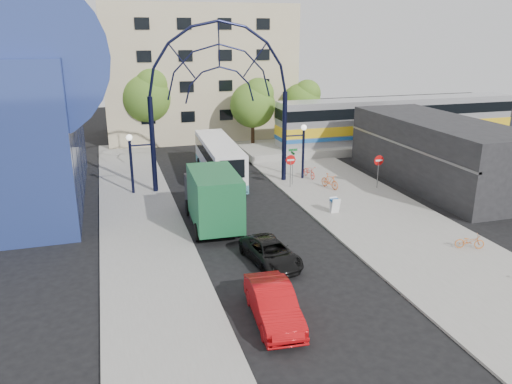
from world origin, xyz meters
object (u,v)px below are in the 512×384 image
object	(u,v)px
tree_north_a	(254,102)
bike_near_b	(330,181)
street_name_sign	(293,159)
red_sedan	(273,304)
tree_north_b	(147,94)
stop_sign	(291,163)
city_bus	(219,159)
sandwich_board	(335,203)
black_suv	(271,253)
do_not_enter_sign	(379,164)
green_truck	(212,197)
tree_north_c	(303,101)
bike_far_a	(470,241)
train_car	(398,119)
gateway_arch	(220,72)
bike_near_a	(309,172)

from	to	relation	value
tree_north_a	bike_near_b	distance (m)	15.61
street_name_sign	red_sedan	world-z (taller)	street_name_sign
tree_north_b	stop_sign	bearing A→B (deg)	-64.17
tree_north_b	city_bus	xyz separation A→B (m)	(4.24, -13.45, -3.71)
street_name_sign	bike_near_b	distance (m)	3.24
bike_near_b	city_bus	bearing A→B (deg)	124.46
sandwich_board	black_suv	distance (m)	8.41
do_not_enter_sign	sandwich_board	world-z (taller)	do_not_enter_sign
sandwich_board	bike_near_b	xyz separation A→B (m)	(1.93, 4.92, -0.08)
sandwich_board	red_sedan	world-z (taller)	red_sedan
green_truck	bike_near_b	xyz separation A→B (m)	(9.86, 4.42, -1.12)
tree_north_c	bike_far_a	xyz separation A→B (m)	(-1.97, -29.17, -3.75)
tree_north_c	black_suv	xyz separation A→B (m)	(-12.75, -27.60, -3.68)
black_suv	bike_near_b	distance (m)	13.35
black_suv	bike_near_b	xyz separation A→B (m)	(8.16, 10.56, 0.07)
train_car	red_sedan	xyz separation A→B (m)	(-22.19, -26.69, -2.14)
gateway_arch	tree_north_c	world-z (taller)	gateway_arch
stop_sign	black_suv	bearing A→B (deg)	-114.96
street_name_sign	green_truck	bearing A→B (deg)	-140.86
sandwich_board	bike_far_a	bearing A→B (deg)	-57.74
do_not_enter_sign	bike_near_b	world-z (taller)	do_not_enter_sign
street_name_sign	train_car	size ratio (longest dim) A/B	0.11
street_name_sign	green_truck	xyz separation A→B (m)	(-7.53, -6.13, -0.35)
do_not_enter_sign	bike_near_a	world-z (taller)	do_not_enter_sign
bike_far_a	bike_near_a	bearing A→B (deg)	33.11
gateway_arch	black_suv	size ratio (longest dim) A/B	3.16
bike_far_a	tree_north_a	bearing A→B (deg)	30.52
green_truck	bike_near_a	size ratio (longest dim) A/B	3.96
street_name_sign	tree_north_c	distance (m)	16.95
black_suv	bike_near_b	size ratio (longest dim) A/B	2.37
stop_sign	tree_north_b	world-z (taller)	tree_north_b
tree_north_a	black_suv	distance (m)	26.77
sandwich_board	city_bus	world-z (taller)	city_bus
city_bus	tree_north_c	bearing A→B (deg)	46.93
sandwich_board	bike_far_a	world-z (taller)	sandwich_board
stop_sign	tree_north_a	world-z (taller)	tree_north_a
green_truck	bike_far_a	xyz separation A→B (m)	(12.49, -7.71, -1.26)
tree_north_b	green_truck	size ratio (longest dim) A/B	1.11
tree_north_c	red_sedan	bearing A→B (deg)	-113.70
black_suv	bike_far_a	world-z (taller)	black_suv
green_truck	red_sedan	distance (m)	11.21
bike_near_b	green_truck	bearing A→B (deg)	-173.46
tree_north_b	red_sedan	bearing A→B (deg)	-87.22
bike_near_b	tree_north_a	bearing A→B (deg)	77.73
green_truck	black_suv	distance (m)	6.48
green_truck	stop_sign	bearing A→B (deg)	40.06
tree_north_a	green_truck	world-z (taller)	tree_north_a
train_car	black_suv	xyz separation A→B (m)	(-20.63, -21.67, -2.30)
city_bus	bike_near_a	size ratio (longest dim) A/B	6.02
red_sedan	bike_far_a	world-z (taller)	red_sedan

